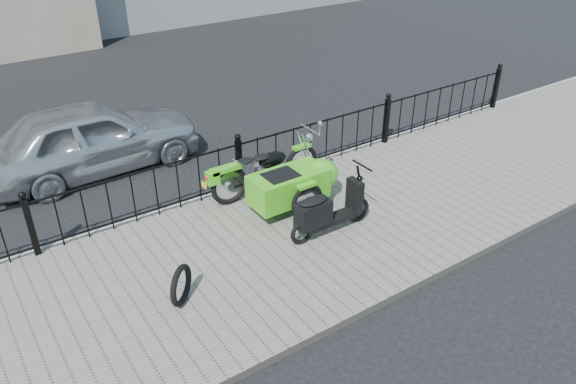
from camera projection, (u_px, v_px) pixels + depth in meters
ground at (280, 227)px, 9.26m from camera, size 120.00×120.00×0.00m
sidewalk at (297, 238)px, 8.87m from camera, size 30.00×3.80×0.12m
curb at (237, 188)px, 10.25m from camera, size 30.00×0.10×0.12m
iron_fence at (239, 165)px, 9.89m from camera, size 14.11×0.11×1.08m
motorcycle_sidecar at (292, 179)px, 9.43m from camera, size 2.28×1.48×0.98m
scooter at (326, 212)px, 8.67m from camera, size 1.54×0.45×1.04m
spare_tire at (181, 285)px, 7.35m from camera, size 0.48×0.44×0.57m
sedan_car at (92, 137)px, 10.67m from camera, size 4.10×1.75×1.38m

